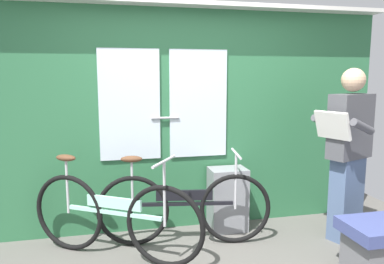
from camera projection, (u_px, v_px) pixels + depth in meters
name	position (u px, v px, depth m)	size (l,w,h in m)	color
train_door_wall	(183.00, 114.00, 3.89)	(4.30, 0.28, 2.31)	#2D6B42
bicycle_near_door	(114.00, 217.00, 3.29)	(1.44, 0.93, 0.92)	black
bicycle_leaning_behind	(184.00, 207.00, 3.56)	(1.64, 0.46, 0.89)	black
passenger_reading_newspaper	(348.00, 151.00, 3.60)	(0.62, 0.56, 1.67)	slate
trash_bin_by_wall	(228.00, 199.00, 3.91)	(0.38, 0.28, 0.66)	gray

